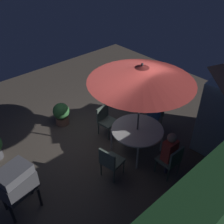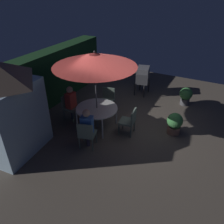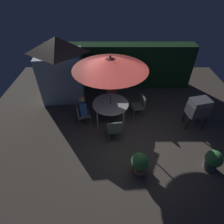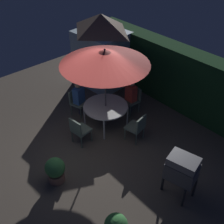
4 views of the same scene
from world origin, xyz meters
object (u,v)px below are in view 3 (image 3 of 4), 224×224
(garden_shed, at_px, (61,69))
(person_in_blue, at_px, (83,107))
(chair_far_side, at_px, (81,113))
(bbq_grill, at_px, (198,108))
(chair_near_shed, at_px, (111,92))
(chair_toward_hedge, at_px, (114,129))
(potted_plant_by_grill, at_px, (140,163))
(person_in_red, at_px, (111,88))
(chair_toward_house, at_px, (139,105))
(patio_table, at_px, (110,105))
(patio_umbrella, at_px, (110,63))
(potted_plant_by_shed, at_px, (213,160))

(garden_shed, bearing_deg, person_in_blue, -59.96)
(garden_shed, height_order, chair_far_side, garden_shed)
(bbq_grill, distance_m, person_in_blue, 4.15)
(chair_near_shed, xyz_separation_m, chair_toward_hedge, (0.11, -2.27, 0.00))
(chair_toward_hedge, height_order, potted_plant_by_grill, chair_toward_hedge)
(garden_shed, xyz_separation_m, person_in_red, (2.13, -0.55, -0.59))
(chair_far_side, relative_size, chair_toward_house, 1.00)
(patio_table, height_order, patio_umbrella, patio_umbrella)
(chair_near_shed, relative_size, person_in_blue, 0.71)
(garden_shed, relative_size, potted_plant_by_shed, 3.72)
(chair_far_side, distance_m, chair_toward_house, 2.29)
(patio_table, distance_m, person_in_red, 1.07)
(patio_umbrella, bearing_deg, patio_table, 116.57)
(chair_toward_house, bearing_deg, person_in_blue, -166.96)
(chair_far_side, bearing_deg, potted_plant_by_grill, -47.11)
(potted_plant_by_shed, bearing_deg, chair_toward_hedge, 157.70)
(person_in_blue, bearing_deg, bbq_grill, -1.61)
(person_in_red, bearing_deg, chair_far_side, -129.09)
(bbq_grill, relative_size, chair_near_shed, 1.33)
(patio_table, bearing_deg, patio_umbrella, -63.43)
(chair_near_shed, distance_m, potted_plant_by_grill, 3.64)
(potted_plant_by_shed, height_order, potted_plant_by_grill, potted_plant_by_shed)
(chair_toward_house, height_order, potted_plant_by_shed, chair_toward_house)
(person_in_blue, bearing_deg, chair_toward_house, 13.04)
(garden_shed, bearing_deg, chair_toward_hedge, -50.79)
(patio_umbrella, distance_m, potted_plant_by_shed, 4.25)
(patio_umbrella, distance_m, potted_plant_by_grill, 3.21)
(garden_shed, distance_m, potted_plant_by_grill, 5.08)
(patio_umbrella, distance_m, chair_far_side, 2.15)
(chair_far_side, relative_size, person_in_blue, 0.71)
(chair_toward_hedge, bearing_deg, chair_far_side, 146.14)
(chair_toward_hedge, height_order, person_in_blue, person_in_blue)
(chair_toward_house, xyz_separation_m, person_in_blue, (-2.15, -0.50, 0.26))
(chair_near_shed, distance_m, person_in_blue, 1.79)
(chair_near_shed, relative_size, chair_far_side, 1.00)
(garden_shed, xyz_separation_m, chair_near_shed, (2.13, -0.47, -0.85))
(patio_table, bearing_deg, potted_plant_by_grill, -70.37)
(garden_shed, height_order, chair_near_shed, garden_shed)
(patio_umbrella, distance_m, person_in_blue, 1.88)
(patio_umbrella, relative_size, person_in_blue, 2.07)
(person_in_red, xyz_separation_m, person_in_blue, (-1.03, -1.35, 0.00))
(chair_near_shed, bearing_deg, patio_umbrella, -91.42)
(bbq_grill, height_order, chair_far_side, bbq_grill)
(chair_toward_house, distance_m, potted_plant_by_grill, 2.63)
(potted_plant_by_shed, bearing_deg, potted_plant_by_grill, -177.53)
(garden_shed, height_order, bbq_grill, garden_shed)
(patio_umbrella, relative_size, person_in_red, 2.07)
(chair_far_side, distance_m, chair_toward_hedge, 1.47)
(patio_umbrella, bearing_deg, person_in_blue, -164.41)
(chair_far_side, height_order, person_in_red, person_in_red)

